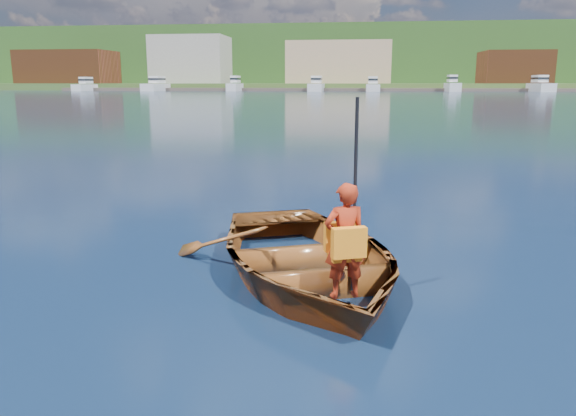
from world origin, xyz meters
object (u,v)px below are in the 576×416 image
(rowboat, at_px, (305,256))
(child_paddler, at_px, (345,240))
(dock, at_px, (348,90))
(marina_yachts, at_px, (351,86))

(rowboat, bearing_deg, child_paddler, -59.37)
(child_paddler, height_order, dock, child_paddler)
(child_paddler, distance_m, marina_yachts, 144.92)
(dock, xyz_separation_m, marina_yachts, (1.02, -4.68, 1.01))
(rowboat, height_order, child_paddler, child_paddler)
(rowboat, xyz_separation_m, child_paddler, (0.46, -0.78, 0.43))
(rowboat, height_order, dock, dock)
(rowboat, relative_size, child_paddler, 2.38)
(rowboat, relative_size, dock, 0.03)
(marina_yachts, bearing_deg, dock, 102.25)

